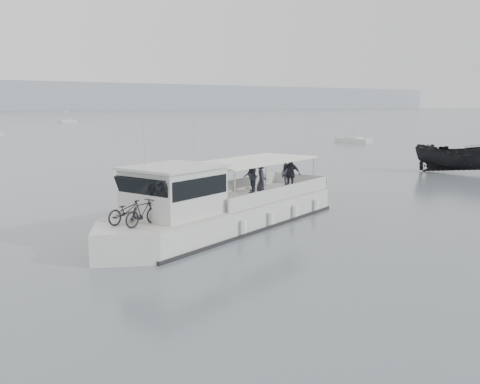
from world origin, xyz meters
TOP-DOWN VIEW (x-y plane):
  - ground at (0.00, 0.00)m, footprint 1400.00×1400.00m
  - tour_boat at (4.14, 2.64)m, footprint 14.62×7.68m
  - dark_motorboat at (32.24, 9.09)m, footprint 5.78×6.95m

SIDE VIEW (x-z plane):
  - ground at x=0.00m, z-range 0.00..0.00m
  - tour_boat at x=4.14m, z-range -2.09..4.13m
  - dark_motorboat at x=32.24m, z-range 0.00..2.58m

